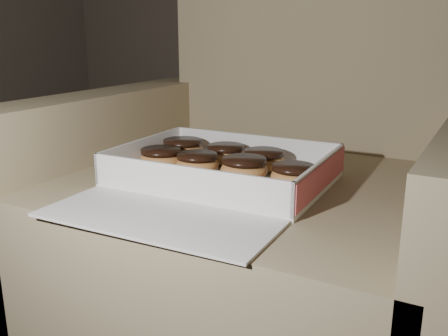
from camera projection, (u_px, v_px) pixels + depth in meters
armchair at (267, 225)px, 1.13m from camera, size 0.95×0.81×1.00m
bakery_box at (215, 181)px, 0.96m from camera, size 0.41×0.48×0.07m
donut_a at (294, 176)px, 0.93m from camera, size 0.09×0.09×0.04m
donut_b at (161, 158)px, 1.05m from camera, size 0.09×0.09×0.04m
donut_c at (244, 169)px, 0.97m from camera, size 0.09×0.09×0.05m
donut_d at (226, 154)px, 1.09m from camera, size 0.09×0.09×0.04m
donut_e at (197, 163)px, 1.01m from camera, size 0.09×0.09×0.04m
donut_f at (264, 160)px, 1.04m from camera, size 0.09×0.09×0.04m
donut_g at (183, 149)px, 1.13m from camera, size 0.09×0.09×0.05m
crumb_a at (231, 190)px, 0.91m from camera, size 0.01×0.01×0.00m
crumb_b at (188, 184)px, 0.95m from camera, size 0.01×0.01×0.00m
crumb_c at (157, 181)px, 0.97m from camera, size 0.01×0.01×0.00m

